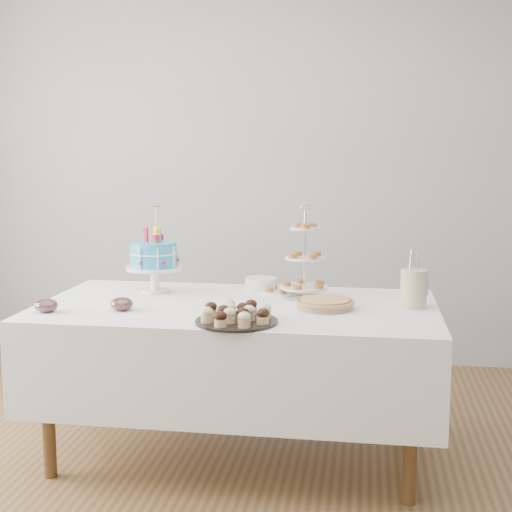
% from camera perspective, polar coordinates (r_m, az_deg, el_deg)
% --- Properties ---
extents(floor, '(5.00, 5.00, 0.00)m').
position_cam_1_polar(floor, '(3.44, -2.44, -17.62)').
color(floor, brown).
rests_on(floor, ground).
extents(walls, '(5.04, 4.04, 2.70)m').
position_cam_1_polar(walls, '(3.09, -2.60, 5.47)').
color(walls, '#989A9C').
rests_on(walls, floor).
extents(table, '(1.92, 1.02, 0.77)m').
position_cam_1_polar(table, '(3.52, -1.53, -7.51)').
color(table, white).
rests_on(table, floor).
extents(birthday_cake, '(0.30, 0.30, 0.46)m').
position_cam_1_polar(birthday_cake, '(3.76, -8.09, -1.04)').
color(birthday_cake, white).
rests_on(birthday_cake, table).
extents(cupcake_tray, '(0.36, 0.36, 0.08)m').
position_cam_1_polar(cupcake_tray, '(3.09, -1.58, -4.64)').
color(cupcake_tray, black).
rests_on(cupcake_tray, table).
extents(pie, '(0.28, 0.28, 0.04)m').
position_cam_1_polar(pie, '(3.38, 5.52, -3.78)').
color(pie, tan).
rests_on(pie, table).
extents(tiered_stand, '(0.25, 0.25, 0.48)m').
position_cam_1_polar(tiered_stand, '(3.59, 3.92, -0.20)').
color(tiered_stand, silver).
rests_on(tiered_stand, table).
extents(plate_stack, '(0.17, 0.17, 0.07)m').
position_cam_1_polar(plate_stack, '(3.80, 0.40, -2.25)').
color(plate_stack, white).
rests_on(plate_stack, table).
extents(pastry_plate, '(0.22, 0.22, 0.03)m').
position_cam_1_polar(pastry_plate, '(3.73, 2.04, -2.76)').
color(pastry_plate, white).
rests_on(pastry_plate, table).
extents(jam_bowl_a, '(0.11, 0.11, 0.06)m').
position_cam_1_polar(jam_bowl_a, '(3.43, -16.43, -3.84)').
color(jam_bowl_a, silver).
rests_on(jam_bowl_a, table).
extents(jam_bowl_b, '(0.11, 0.11, 0.06)m').
position_cam_1_polar(jam_bowl_b, '(3.39, -10.69, -3.80)').
color(jam_bowl_b, silver).
rests_on(jam_bowl_b, table).
extents(utensil_pitcher, '(0.13, 0.12, 0.28)m').
position_cam_1_polar(utensil_pitcher, '(3.46, 12.50, -2.44)').
color(utensil_pitcher, white).
rests_on(utensil_pitcher, table).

